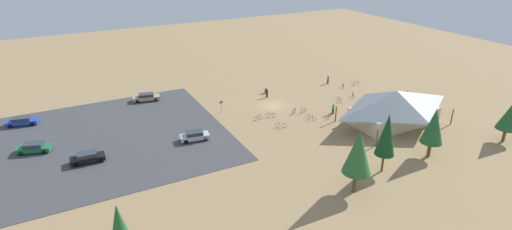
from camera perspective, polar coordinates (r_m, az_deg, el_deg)
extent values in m
plane|color=#9E7F56|center=(71.93, 2.37, 1.33)|extent=(160.00, 160.00, 0.00)
cube|color=#424247|center=(64.04, -19.38, -3.01)|extent=(32.08, 31.82, 0.05)
cube|color=beige|center=(68.31, 18.84, -0.05)|extent=(13.25, 6.93, 2.64)
pyramid|color=slate|center=(67.31, 19.15, 2.09)|extent=(16.17, 9.85, 2.86)
cylinder|color=brown|center=(76.72, 20.51, 2.31)|extent=(0.20, 0.20, 2.64)
cylinder|color=brown|center=(66.40, 11.21, 0.13)|extent=(0.20, 0.20, 2.64)
cylinder|color=brown|center=(71.35, 25.94, -0.22)|extent=(0.20, 0.20, 2.64)
cylinder|color=brown|center=(60.12, 16.71, -3.05)|extent=(0.20, 0.20, 2.64)
cylinder|color=brown|center=(77.69, 1.45, 3.44)|extent=(0.60, 0.60, 0.90)
cylinder|color=#99999E|center=(68.82, -4.92, 1.19)|extent=(0.08, 0.08, 2.20)
cube|color=#1959B2|center=(68.52, -4.95, 1.80)|extent=(0.56, 0.04, 0.40)
cylinder|color=brown|center=(59.81, 23.26, -4.47)|extent=(0.48, 0.48, 2.16)
cone|color=#235B2D|center=(58.34, 23.81, -1.40)|extent=(2.92, 2.92, 4.90)
cylinder|color=brown|center=(54.02, 17.45, -6.43)|extent=(0.28, 0.28, 2.49)
cone|color=#14421E|center=(52.20, 17.98, -2.63)|extent=(2.48, 2.48, 5.51)
cylinder|color=brown|center=(69.26, 31.63, -2.41)|extent=(0.44, 0.44, 2.02)
cone|color=#235B2D|center=(68.19, 32.16, -0.19)|extent=(2.97, 2.97, 3.87)
cylinder|color=brown|center=(49.04, 13.77, -9.15)|extent=(0.43, 0.43, 2.66)
cone|color=#2D6633|center=(47.05, 14.23, -5.09)|extent=(3.34, 3.34, 5.25)
torus|color=black|center=(69.72, 6.96, 0.71)|extent=(0.62, 0.25, 0.65)
torus|color=black|center=(68.97, 6.46, 0.47)|extent=(0.62, 0.25, 0.65)
cylinder|color=orange|center=(69.30, 6.71, 0.67)|extent=(0.88, 0.34, 0.04)
cylinder|color=orange|center=(69.40, 6.81, 0.78)|extent=(0.04, 0.04, 0.40)
cube|color=black|center=(69.32, 6.81, 0.93)|extent=(0.22, 0.14, 0.05)
cylinder|color=orange|center=(68.95, 6.52, 0.67)|extent=(0.04, 0.04, 0.46)
cylinder|color=black|center=(68.86, 6.53, 0.84)|extent=(0.19, 0.46, 0.03)
torus|color=black|center=(81.89, 12.22, 3.89)|extent=(0.39, 0.59, 0.67)
torus|color=black|center=(82.78, 12.14, 4.12)|extent=(0.39, 0.59, 0.67)
cylinder|color=black|center=(82.30, 12.19, 4.08)|extent=(0.50, 0.77, 0.04)
cylinder|color=black|center=(82.11, 12.21, 4.09)|extent=(0.04, 0.04, 0.39)
cube|color=black|center=(82.04, 12.22, 4.22)|extent=(0.17, 0.21, 0.05)
cylinder|color=black|center=(82.62, 12.16, 4.25)|extent=(0.04, 0.04, 0.47)
cylinder|color=black|center=(82.54, 12.18, 4.40)|extent=(0.43, 0.28, 0.03)
torus|color=black|center=(65.76, -0.15, -0.54)|extent=(0.72, 0.13, 0.72)
torus|color=black|center=(66.31, 0.59, -0.33)|extent=(0.72, 0.13, 0.72)
cylinder|color=#B7B7BC|center=(65.98, 0.22, -0.34)|extent=(0.96, 0.16, 0.04)
cylinder|color=#B7B7BC|center=(65.85, 0.09, -0.31)|extent=(0.04, 0.04, 0.39)
cube|color=black|center=(65.77, 0.09, -0.16)|extent=(0.21, 0.11, 0.05)
cylinder|color=#B7B7BC|center=(66.16, 0.52, -0.16)|extent=(0.04, 0.04, 0.48)
cylinder|color=black|center=(66.06, 0.52, 0.03)|extent=(0.09, 0.48, 0.03)
torus|color=black|center=(66.45, 8.19, -0.52)|extent=(0.30, 0.71, 0.74)
torus|color=black|center=(66.98, 7.43, -0.27)|extent=(0.30, 0.71, 0.74)
cylinder|color=#722D9E|center=(66.66, 7.82, -0.30)|extent=(0.38, 0.93, 0.04)
cylinder|color=#722D9E|center=(66.53, 7.96, -0.27)|extent=(0.04, 0.04, 0.44)
cube|color=black|center=(66.44, 7.97, -0.09)|extent=(0.15, 0.22, 0.05)
cylinder|color=#722D9E|center=(66.82, 7.52, -0.09)|extent=(0.04, 0.04, 0.53)
cylinder|color=black|center=(66.72, 7.53, 0.12)|extent=(0.46, 0.20, 0.03)
torus|color=black|center=(67.14, 2.55, -0.02)|extent=(0.66, 0.41, 0.74)
torus|color=black|center=(67.15, 1.64, 0.00)|extent=(0.66, 0.41, 0.74)
cylinder|color=#197A7F|center=(67.09, 2.10, 0.08)|extent=(0.86, 0.52, 0.04)
cylinder|color=#197A7F|center=(67.06, 2.26, 0.14)|extent=(0.04, 0.04, 0.40)
cube|color=black|center=(66.98, 2.26, 0.30)|extent=(0.21, 0.17, 0.05)
cylinder|color=#197A7F|center=(67.04, 1.74, 0.20)|extent=(0.04, 0.04, 0.52)
cylinder|color=black|center=(66.94, 1.74, 0.40)|extent=(0.27, 0.43, 0.03)
torus|color=black|center=(77.32, 13.60, 2.58)|extent=(0.40, 0.62, 0.70)
torus|color=black|center=(78.32, 13.48, 2.86)|extent=(0.40, 0.62, 0.70)
cylinder|color=red|center=(77.78, 13.55, 2.80)|extent=(0.55, 0.87, 0.04)
cylinder|color=red|center=(77.57, 13.58, 2.81)|extent=(0.04, 0.04, 0.42)
cube|color=black|center=(77.50, 13.59, 2.96)|extent=(0.17, 0.21, 0.05)
cylinder|color=red|center=(78.14, 13.51, 2.98)|extent=(0.04, 0.04, 0.44)
cylinder|color=black|center=(78.07, 13.53, 3.13)|extent=(0.43, 0.28, 0.03)
torus|color=black|center=(68.43, 10.45, 0.02)|extent=(0.56, 0.43, 0.66)
torus|color=black|center=(67.47, 10.19, -0.31)|extent=(0.56, 0.43, 0.66)
cylinder|color=yellow|center=(67.90, 10.33, -0.06)|extent=(0.82, 0.62, 0.04)
cylinder|color=yellow|center=(68.04, 10.38, 0.07)|extent=(0.04, 0.04, 0.39)
cube|color=black|center=(67.97, 10.39, 0.22)|extent=(0.21, 0.18, 0.05)
cylinder|color=yellow|center=(67.47, 10.23, -0.09)|extent=(0.04, 0.04, 0.47)
cylinder|color=black|center=(67.38, 10.25, 0.09)|extent=(0.31, 0.41, 0.03)
torus|color=black|center=(68.29, 5.22, 0.32)|extent=(0.61, 0.46, 0.72)
torus|color=black|center=(69.12, 5.51, 0.60)|extent=(0.61, 0.46, 0.72)
cylinder|color=#2347B7|center=(68.66, 5.37, 0.55)|extent=(0.74, 0.55, 0.04)
cylinder|color=#2347B7|center=(68.47, 5.32, 0.58)|extent=(0.04, 0.04, 0.44)
cube|color=black|center=(68.38, 5.32, 0.75)|extent=(0.21, 0.18, 0.05)
cylinder|color=#2347B7|center=(68.94, 5.49, 0.76)|extent=(0.04, 0.04, 0.50)
cylinder|color=black|center=(68.84, 5.49, 0.96)|extent=(0.31, 0.41, 0.03)
torus|color=black|center=(63.57, 3.08, -1.46)|extent=(0.64, 0.45, 0.74)
torus|color=black|center=(63.53, 4.01, -1.50)|extent=(0.64, 0.45, 0.74)
cylinder|color=silver|center=(63.49, 3.54, -1.38)|extent=(0.81, 0.56, 0.04)
cylinder|color=silver|center=(63.45, 3.38, -1.28)|extent=(0.04, 0.04, 0.47)
cube|color=black|center=(63.35, 3.38, -1.08)|extent=(0.21, 0.18, 0.05)
cylinder|color=silver|center=(63.43, 3.92, -1.31)|extent=(0.04, 0.04, 0.45)
cylinder|color=black|center=(63.34, 3.92, -1.12)|extent=(0.30, 0.42, 0.03)
torus|color=black|center=(84.13, 13.57, 4.31)|extent=(0.69, 0.09, 0.69)
torus|color=black|center=(84.77, 14.17, 4.39)|extent=(0.69, 0.09, 0.69)
cylinder|color=#1E7F38|center=(84.41, 13.88, 4.42)|extent=(1.01, 0.12, 0.04)
cylinder|color=#1E7F38|center=(84.26, 13.78, 4.47)|extent=(0.04, 0.04, 0.42)
cube|color=black|center=(84.20, 13.79, 4.60)|extent=(0.21, 0.10, 0.05)
cylinder|color=#1E7F38|center=(84.62, 14.13, 4.54)|extent=(0.04, 0.04, 0.50)
cylinder|color=black|center=(84.54, 14.15, 4.70)|extent=(0.07, 0.48, 0.03)
torus|color=black|center=(74.71, 11.93, 1.98)|extent=(0.12, 0.71, 0.71)
torus|color=black|center=(75.48, 11.53, 2.25)|extent=(0.12, 0.71, 0.71)
cylinder|color=orange|center=(75.05, 11.73, 2.20)|extent=(0.14, 0.91, 0.04)
cylinder|color=orange|center=(74.89, 11.81, 2.20)|extent=(0.04, 0.04, 0.37)
cube|color=black|center=(74.82, 11.82, 2.33)|extent=(0.10, 0.21, 0.05)
cylinder|color=orange|center=(75.33, 11.58, 2.37)|extent=(0.04, 0.04, 0.42)
cylinder|color=black|center=(75.25, 11.59, 2.52)|extent=(0.48, 0.09, 0.03)
cube|color=black|center=(58.25, -22.67, -5.69)|extent=(4.49, 2.05, 0.62)
cube|color=#2D3842|center=(57.98, -22.76, -5.19)|extent=(2.55, 1.71, 0.54)
cylinder|color=black|center=(57.73, -24.07, -6.45)|extent=(0.65, 0.26, 0.64)
cylinder|color=black|center=(59.08, -24.11, -5.76)|extent=(0.65, 0.26, 0.64)
cylinder|color=black|center=(57.64, -21.14, -5.98)|extent=(0.65, 0.26, 0.64)
cylinder|color=black|center=(58.99, -21.24, -5.30)|extent=(0.65, 0.26, 0.64)
cube|color=#1E6B3D|center=(64.16, -28.82, -4.16)|extent=(4.70, 3.07, 0.60)
cube|color=#2D3842|center=(63.92, -28.92, -3.71)|extent=(2.81, 2.26, 0.53)
cylinder|color=black|center=(64.12, -30.24, -4.69)|extent=(0.68, 0.41, 0.64)
cylinder|color=black|center=(65.43, -29.81, -4.05)|extent=(0.68, 0.41, 0.64)
cylinder|color=black|center=(63.08, -27.74, -4.59)|extent=(0.68, 0.41, 0.64)
cylinder|color=black|center=(64.41, -27.35, -3.94)|extent=(0.68, 0.41, 0.64)
cube|color=#1E42B2|center=(74.22, -30.10, -0.83)|extent=(4.86, 2.77, 0.58)
cube|color=#2D3842|center=(74.03, -30.19, -0.45)|extent=(2.85, 2.12, 0.49)
cylinder|color=black|center=(74.05, -31.36, -1.33)|extent=(0.67, 0.36, 0.64)
cylinder|color=black|center=(75.45, -31.06, -0.84)|extent=(0.67, 0.36, 0.64)
cylinder|color=black|center=(73.16, -29.05, -1.10)|extent=(0.67, 0.36, 0.64)
cylinder|color=black|center=(74.57, -28.80, -0.60)|extent=(0.67, 0.36, 0.64)
cube|color=tan|center=(76.51, -15.21, 2.36)|extent=(5.01, 2.77, 0.62)
cube|color=#2D3842|center=(76.32, -15.26, 2.75)|extent=(2.93, 2.12, 0.48)
cylinder|color=black|center=(75.87, -16.39, 1.87)|extent=(0.67, 0.35, 0.64)
cylinder|color=black|center=(77.37, -16.40, 2.29)|extent=(0.67, 0.35, 0.64)
cylinder|color=black|center=(75.84, -13.97, 2.13)|extent=(0.67, 0.35, 0.64)
cylinder|color=black|center=(77.34, -14.03, 2.55)|extent=(0.67, 0.35, 0.64)
cube|color=#BCBCC1|center=(60.12, -8.66, -3.04)|extent=(4.47, 2.38, 0.64)
cube|color=#2D3842|center=(59.86, -8.69, -2.54)|extent=(2.59, 1.88, 0.54)
cylinder|color=black|center=(59.36, -9.88, -3.73)|extent=(0.67, 0.32, 0.64)
cylinder|color=black|center=(60.70, -10.12, -3.10)|extent=(0.67, 0.32, 0.64)
cylinder|color=black|center=(59.77, -7.15, -3.35)|extent=(0.67, 0.32, 0.64)
cylinder|color=black|center=(61.10, -7.45, -2.73)|extent=(0.67, 0.32, 0.64)
cube|color=#2D3347|center=(84.16, 10.11, 4.69)|extent=(0.38, 0.40, 0.89)
cylinder|color=red|center=(83.92, 10.15, 5.18)|extent=(0.36, 0.36, 0.63)
sphere|color=tan|center=(83.79, 10.17, 5.46)|extent=(0.24, 0.24, 0.24)
cube|color=#2D3347|center=(69.58, 10.81, 0.52)|extent=(0.36, 0.40, 0.92)
cylinder|color=green|center=(69.28, 10.86, 1.12)|extent=(0.36, 0.36, 0.67)
sphere|color=tan|center=(69.10, 10.89, 1.47)|extent=(0.24, 0.24, 0.24)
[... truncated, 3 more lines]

